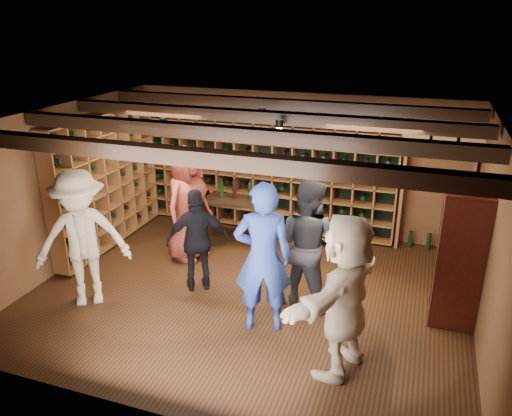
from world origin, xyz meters
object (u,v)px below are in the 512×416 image
(man_grey_suit, at_px, (307,243))
(man_blue_shirt, at_px, (263,258))
(display_cabinet, at_px, (459,262))
(guest_beige, at_px, (344,296))
(guest_khaki, at_px, (82,239))
(guest_red_floral, at_px, (188,203))
(tasting_table, at_px, (236,204))
(guest_woman_black, at_px, (198,241))

(man_grey_suit, bearing_deg, man_blue_shirt, 77.84)
(display_cabinet, height_order, guest_beige, guest_beige)
(man_blue_shirt, height_order, guest_khaki, man_blue_shirt)
(guest_red_floral, height_order, guest_beige, guest_red_floral)
(man_blue_shirt, height_order, tasting_table, man_blue_shirt)
(man_blue_shirt, bearing_deg, guest_red_floral, -58.11)
(guest_khaki, bearing_deg, guest_woman_black, -0.91)
(man_blue_shirt, height_order, guest_red_floral, man_blue_shirt)
(man_grey_suit, distance_m, guest_khaki, 2.98)
(display_cabinet, distance_m, guest_red_floral, 4.05)
(man_grey_suit, distance_m, guest_red_floral, 2.24)
(man_grey_suit, height_order, tasting_table, man_grey_suit)
(guest_woman_black, bearing_deg, man_grey_suit, 153.72)
(guest_woman_black, xyz_separation_m, guest_beige, (2.24, -1.11, 0.17))
(man_grey_suit, distance_m, guest_woman_black, 1.55)
(guest_woman_black, bearing_deg, display_cabinet, 154.52)
(display_cabinet, height_order, guest_woman_black, display_cabinet)
(guest_red_floral, bearing_deg, guest_woman_black, -132.46)
(guest_khaki, bearing_deg, man_grey_suit, -15.40)
(display_cabinet, relative_size, guest_khaki, 0.92)
(man_grey_suit, xyz_separation_m, guest_woman_black, (-1.54, -0.11, -0.14))
(guest_beige, xyz_separation_m, tasting_table, (-2.28, 2.70, -0.20))
(display_cabinet, bearing_deg, man_blue_shirt, -157.96)
(guest_red_floral, height_order, guest_khaki, guest_khaki)
(man_blue_shirt, distance_m, guest_woman_black, 1.34)
(man_blue_shirt, relative_size, guest_beige, 1.04)
(guest_woman_black, height_order, tasting_table, guest_woman_black)
(tasting_table, bearing_deg, guest_red_floral, -133.98)
(tasting_table, bearing_deg, man_grey_suit, -50.68)
(guest_woman_black, xyz_separation_m, tasting_table, (-0.04, 1.59, -0.03))
(guest_woman_black, distance_m, tasting_table, 1.59)
(man_blue_shirt, height_order, man_grey_suit, man_blue_shirt)
(display_cabinet, xyz_separation_m, guest_khaki, (-4.72, -1.14, 0.09))
(guest_beige, relative_size, tasting_table, 1.62)
(man_grey_suit, xyz_separation_m, tasting_table, (-1.58, 1.48, -0.17))
(guest_woman_black, distance_m, guest_khaki, 1.55)
(display_cabinet, bearing_deg, guest_red_floral, 171.99)
(guest_woman_black, distance_m, guest_beige, 2.51)
(guest_khaki, xyz_separation_m, guest_beige, (3.53, -0.27, -0.02))
(man_grey_suit, relative_size, guest_khaki, 0.94)
(guest_red_floral, relative_size, tasting_table, 1.63)
(man_grey_suit, distance_m, guest_beige, 1.41)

